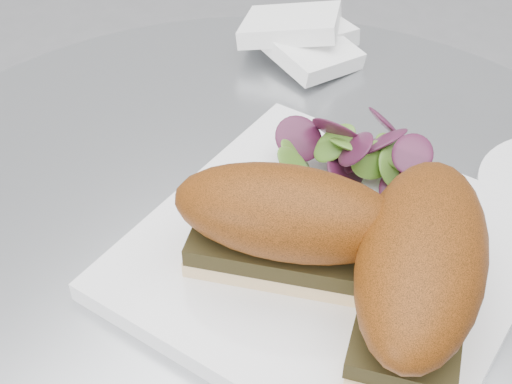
# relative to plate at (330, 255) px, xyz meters

# --- Properties ---
(plate) EXTENTS (0.27, 0.27, 0.02)m
(plate) POSITION_rel_plate_xyz_m (0.00, 0.00, 0.00)
(plate) COLOR white
(plate) RESTS_ON table
(sandwich_left) EXTENTS (0.17, 0.13, 0.08)m
(sandwich_left) POSITION_rel_plate_xyz_m (-0.02, -0.03, 0.05)
(sandwich_left) COLOR beige
(sandwich_left) RESTS_ON plate
(sandwich_right) EXTENTS (0.13, 0.19, 0.08)m
(sandwich_right) POSITION_rel_plate_xyz_m (0.07, -0.02, 0.05)
(sandwich_right) COLOR beige
(sandwich_right) RESTS_ON plate
(salad) EXTENTS (0.10, 0.10, 0.05)m
(salad) POSITION_rel_plate_xyz_m (-0.03, 0.08, 0.03)
(salad) COLOR #5B8A2D
(salad) RESTS_ON plate
(napkin) EXTENTS (0.15, 0.15, 0.02)m
(napkin) POSITION_rel_plate_xyz_m (-0.18, 0.23, 0.00)
(napkin) COLOR white
(napkin) RESTS_ON table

